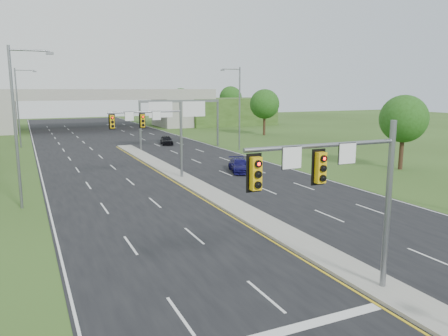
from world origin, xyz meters
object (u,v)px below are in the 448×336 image
Objects in this scene: sign_gantry at (179,110)px; car_far_b at (240,166)px; signal_mast_near at (346,183)px; signal_mast_far at (157,128)px; overpass at (92,112)px; car_far_c at (167,140)px.

sign_gantry is 19.92m from car_far_b.
car_far_b is at bearing -91.20° from sign_gantry.
sign_gantry is 2.59× the size of car_far_b.
signal_mast_near and signal_mast_far have the same top height.
overpass reaches higher than car_far_c.
sign_gantry is at bearing -79.21° from overpass.
signal_mast_far is at bearing -99.64° from car_far_c.
signal_mast_near is 80.11m from overpass.
sign_gantry is at bearing 78.75° from signal_mast_near.
signal_mast_near reaches higher than car_far_c.
car_far_c is (6.19, -30.49, -2.87)m from overpass.
overpass reaches higher than sign_gantry.
signal_mast_near is at bearing -101.25° from sign_gantry.
overpass reaches higher than car_far_b.
signal_mast_near is 1.00× the size of signal_mast_far.
signal_mast_far reaches higher than sign_gantry.
car_far_b is (8.54, 0.61, -4.06)m from signal_mast_far.
signal_mast_far is (0.00, 25.00, 0.00)m from signal_mast_near.
overpass is (-6.68, 35.08, -1.69)m from sign_gantry.
signal_mast_near is 0.09× the size of overpass.
signal_mast_near is 1.57× the size of car_far_b.
overpass is at bearing 87.65° from signal_mast_far.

